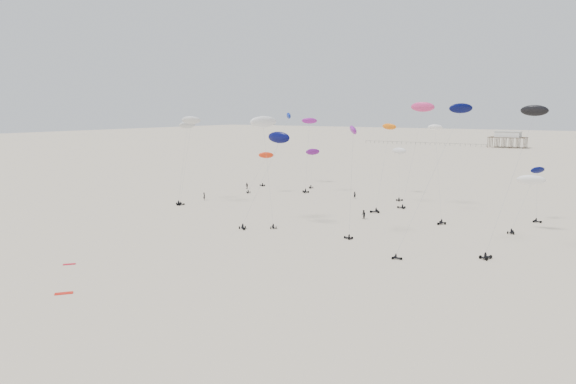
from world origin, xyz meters
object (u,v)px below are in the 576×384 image
Objects in this scene: pavilion_main at (508,141)px; rig_9 at (308,142)px; rig_0 at (263,161)px; spectator_0 at (204,200)px; rig_4 at (185,149)px.

rig_9 reaches higher than pavilion_main.
rig_0 is 21.46m from spectator_0.
rig_4 reaches higher than spectator_0.
pavilion_main is 246.95m from spectator_0.
rig_9 is at bearing -92.64° from pavilion_main.
rig_4 is at bearing 47.08° from rig_0.
rig_9 reaches higher than rig_4.
rig_9 is 9.05× the size of spectator_0.
rig_0 is at bearing -95.15° from pavilion_main.
spectator_0 is at bearing -152.97° from rig_4.
rig_4 is at bearing -96.47° from pavilion_main.
rig_0 is (-20.44, -226.68, 4.50)m from pavilion_main.
rig_4 is (-7.85, -22.87, 4.58)m from rig_0.
rig_0 is at bearing 150.28° from rig_9.
spectator_0 is at bearing -95.96° from pavilion_main.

